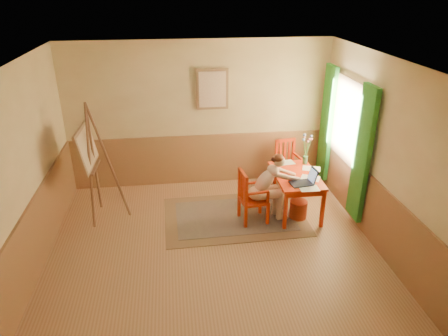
{
  "coord_description": "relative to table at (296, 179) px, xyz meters",
  "views": [
    {
      "loc": [
        -0.51,
        -5.24,
        3.73
      ],
      "look_at": [
        0.25,
        0.55,
        1.05
      ],
      "focal_mm": 32.84,
      "sensor_mm": 36.0,
      "label": 1
    }
  ],
  "objects": [
    {
      "name": "window",
      "position": [
        0.89,
        0.26,
        0.71
      ],
      "size": [
        0.12,
        2.01,
        2.2
      ],
      "color": "white",
      "rests_on": "room"
    },
    {
      "name": "laptop",
      "position": [
        0.04,
        -0.35,
        0.14
      ],
      "size": [
        0.44,
        0.3,
        0.25
      ],
      "color": "#1E2338",
      "rests_on": "table"
    },
    {
      "name": "table",
      "position": [
        0.0,
        0.0,
        0.0
      ],
      "size": [
        0.73,
        1.21,
        0.72
      ],
      "color": "red",
      "rests_on": "room"
    },
    {
      "name": "wastebasket",
      "position": [
        0.01,
        -0.23,
        -0.47
      ],
      "size": [
        0.39,
        0.39,
        0.32
      ],
      "primitive_type": "cylinder",
      "rotation": [
        0.0,
        0.0,
        0.37
      ],
      "color": "#A63C20",
      "rests_on": "room"
    },
    {
      "name": "papers",
      "position": [
        0.13,
        -0.0,
        0.09
      ],
      "size": [
        0.73,
        1.27,
        0.0
      ],
      "color": "white",
      "rests_on": "table"
    },
    {
      "name": "vase",
      "position": [
        0.29,
        0.43,
        0.34
      ],
      "size": [
        0.25,
        0.27,
        0.55
      ],
      "color": "#3F724C",
      "rests_on": "table"
    },
    {
      "name": "wall_portrait",
      "position": [
        -1.28,
        1.36,
        1.27
      ],
      "size": [
        0.6,
        0.05,
        0.76
      ],
      "color": "#8B6647",
      "rests_on": "room"
    },
    {
      "name": "easel",
      "position": [
        -3.4,
        0.26,
        0.58
      ],
      "size": [
        0.69,
        0.91,
        2.04
      ],
      "color": "brown",
      "rests_on": "room"
    },
    {
      "name": "wainscot",
      "position": [
        -1.53,
        -0.04,
        -0.13
      ],
      "size": [
        5.0,
        4.5,
        1.0
      ],
      "color": "#A27149",
      "rests_on": "room"
    },
    {
      "name": "chair_back",
      "position": [
        0.14,
        0.99,
        -0.16
      ],
      "size": [
        0.49,
        0.5,
        0.94
      ],
      "color": "red",
      "rests_on": "room"
    },
    {
      "name": "figure",
      "position": [
        -0.52,
        -0.19,
        0.02
      ],
      "size": [
        0.9,
        0.44,
        1.18
      ],
      "color": "beige",
      "rests_on": "room"
    },
    {
      "name": "chair_left",
      "position": [
        -0.82,
        -0.23,
        -0.16
      ],
      "size": [
        0.48,
        0.47,
        0.94
      ],
      "color": "red",
      "rests_on": "room"
    },
    {
      "name": "room",
      "position": [
        -1.53,
        -0.84,
        0.77
      ],
      "size": [
        5.04,
        4.54,
        2.84
      ],
      "color": "#AB7C55",
      "rests_on": "ground"
    },
    {
      "name": "rug",
      "position": [
        -1.06,
        -0.05,
        -0.62
      ],
      "size": [
        2.43,
        1.64,
        0.02
      ],
      "color": "#8C7251",
      "rests_on": "room"
    }
  ]
}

